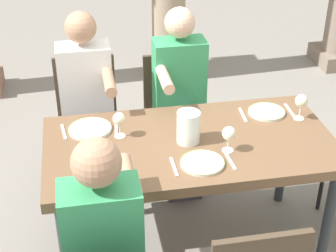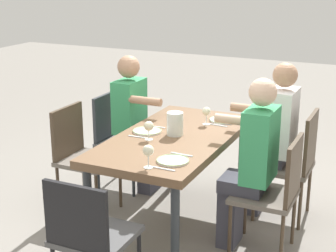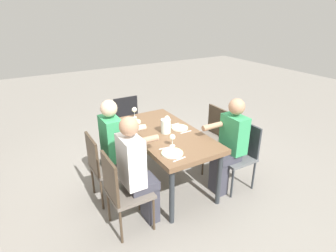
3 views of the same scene
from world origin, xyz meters
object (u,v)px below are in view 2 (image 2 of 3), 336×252
at_px(diner_woman_green, 251,160).
at_px(wine_glass_1, 149,127).
at_px(water_pitcher, 175,125).
at_px(dining_table, 174,144).
at_px(chair_head_east, 89,233).
at_px(wine_glass_2, 148,151).
at_px(diner_man_white, 273,136).
at_px(plate_0, 224,120).
at_px(chair_west_south, 117,134).
at_px(plate_2, 173,160).
at_px(wine_glass_0, 206,112).
at_px(chair_mid_south, 80,152).
at_px(chair_mid_north, 276,189).
at_px(chair_west_north, 295,159).
at_px(diner_guest_third, 136,120).
at_px(plate_1, 147,131).

distance_m(diner_woman_green, wine_glass_1, 0.80).
bearing_deg(water_pitcher, dining_table, 3.54).
height_order(chair_head_east, wine_glass_2, wine_glass_2).
relative_size(diner_man_white, plate_0, 5.27).
height_order(chair_west_south, chair_head_east, chair_west_south).
bearing_deg(plate_2, diner_woman_green, 137.18).
bearing_deg(plate_0, wine_glass_0, -31.64).
height_order(chair_mid_south, chair_head_east, chair_mid_south).
bearing_deg(wine_glass_1, chair_mid_south, -97.93).
bearing_deg(plate_2, water_pitcher, -157.04).
height_order(diner_woman_green, wine_glass_2, diner_woman_green).
relative_size(chair_mid_north, diner_woman_green, 0.68).
bearing_deg(chair_head_east, chair_west_south, -154.60).
bearing_deg(plate_0, chair_west_south, -89.91).
bearing_deg(plate_0, plate_2, 0.35).
relative_size(chair_west_south, diner_woman_green, 0.68).
relative_size(chair_mid_south, wine_glass_1, 6.25).
bearing_deg(chair_mid_north, diner_man_white, -163.46).
bearing_deg(chair_mid_north, diner_woman_green, -90.86).
distance_m(chair_west_north, wine_glass_1, 1.26).
bearing_deg(diner_woman_green, chair_mid_north, 89.14).
xyz_separation_m(diner_woman_green, wine_glass_0, (-0.46, -0.52, 0.19)).
bearing_deg(water_pitcher, plate_2, 22.96).
bearing_deg(chair_mid_south, diner_man_white, 112.47).
bearing_deg(diner_guest_third, diner_woman_green, 64.32).
distance_m(diner_guest_third, wine_glass_0, 0.80).
distance_m(chair_west_south, plate_0, 1.09).
relative_size(chair_mid_south, plate_1, 3.95).
bearing_deg(wine_glass_0, diner_man_white, 106.45).
xyz_separation_m(plate_0, plate_1, (0.55, -0.45, 0.00)).
height_order(chair_mid_north, plate_2, chair_mid_north).
bearing_deg(chair_mid_south, water_pitcher, 96.34).
relative_size(plate_2, wine_glass_2, 1.41).
xyz_separation_m(dining_table, plate_1, (0.01, -0.23, 0.08)).
bearing_deg(chair_west_south, chair_head_east, 25.40).
height_order(chair_mid_south, plate_2, chair_mid_south).
height_order(chair_head_east, diner_man_white, diner_man_white).
bearing_deg(plate_0, chair_mid_north, 44.82).
height_order(diner_woman_green, plate_2, diner_woman_green).
bearing_deg(wine_glass_2, diner_guest_third, -148.25).
distance_m(chair_mid_north, diner_man_white, 0.67).
distance_m(diner_man_white, plate_0, 0.44).
bearing_deg(wine_glass_0, chair_west_north, 102.58).
bearing_deg(chair_west_north, diner_man_white, -89.10).
bearing_deg(diner_man_white, plate_2, -21.93).
bearing_deg(chair_west_north, dining_table, -57.33).
height_order(chair_west_north, chair_mid_north, chair_west_north).
relative_size(chair_mid_north, diner_guest_third, 0.70).
bearing_deg(chair_west_south, wine_glass_0, 80.48).
height_order(wine_glass_1, water_pitcher, water_pitcher).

